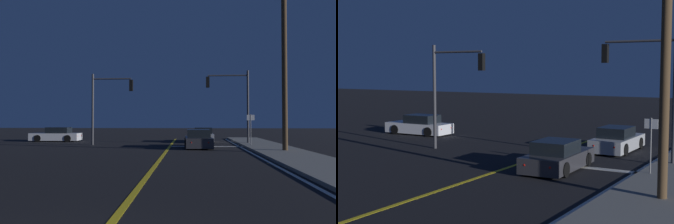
{
  "view_description": "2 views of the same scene",
  "coord_description": "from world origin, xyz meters",
  "views": [
    {
      "loc": [
        1.52,
        -3.42,
        2.01
      ],
      "look_at": [
        0.2,
        16.32,
        2.51
      ],
      "focal_mm": 34.9,
      "sensor_mm": 36.0,
      "label": 1
    },
    {
      "loc": [
        11.37,
        0.47,
        4.45
      ],
      "look_at": [
        -0.62,
        20.73,
        2.44
      ],
      "focal_mm": 53.91,
      "sensor_mm": 36.0,
      "label": 2
    }
  ],
  "objects": [
    {
      "name": "utility_pole_right",
      "position": [
        7.44,
        17.34,
        5.68
      ],
      "size": [
        1.44,
        0.33,
        11.08
      ],
      "color": "#4C3823",
      "rests_on": "ground"
    },
    {
      "name": "traffic_signal_far_left",
      "position": [
        -5.17,
        22.57,
        3.81
      ],
      "size": [
        3.38,
        0.28,
        5.77
      ],
      "color": "#38383D",
      "rests_on": "ground"
    },
    {
      "name": "lane_line_center",
      "position": [
        0.0,
        11.59,
        0.01
      ],
      "size": [
        0.2,
        39.39,
        0.01
      ],
      "primitive_type": "cube",
      "color": "gold",
      "rests_on": "ground"
    },
    {
      "name": "traffic_signal_near_right",
      "position": [
        5.15,
        23.97,
        4.06
      ],
      "size": [
        3.54,
        0.28,
        6.15
      ],
      "rotation": [
        0.0,
        0.0,
        3.14
      ],
      "color": "#38383D",
      "rests_on": "ground"
    },
    {
      "name": "stop_bar",
      "position": [
        2.77,
        21.67,
        0.01
      ],
      "size": [
        5.54,
        0.5,
        0.01
      ],
      "primitive_type": "cube",
      "color": "silver",
      "rests_on": "ground"
    },
    {
      "name": "car_distant_tail_white",
      "position": [
        -11.16,
        26.94,
        0.58
      ],
      "size": [
        4.65,
        1.95,
        1.34
      ],
      "rotation": [
        0.0,
        0.0,
        1.6
      ],
      "color": "silver",
      "rests_on": "ground"
    },
    {
      "name": "car_following_oncoming_charcoal",
      "position": [
        2.14,
        20.53,
        0.58
      ],
      "size": [
        2.06,
        4.45,
        1.34
      ],
      "rotation": [
        0.0,
        0.0,
        0.03
      ],
      "color": "#2D2D33",
      "rests_on": "ground"
    },
    {
      "name": "street_sign_corner",
      "position": [
        6.04,
        21.17,
        1.65
      ],
      "size": [
        0.56,
        0.06,
        2.46
      ],
      "color": "slate",
      "rests_on": "ground"
    },
    {
      "name": "car_mid_block_silver",
      "position": [
        2.76,
        26.9,
        0.58
      ],
      "size": [
        1.91,
        4.38,
        1.34
      ],
      "rotation": [
        0.0,
        0.0,
        -0.01
      ],
      "color": "#B2B5BA",
      "rests_on": "ground"
    }
  ]
}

